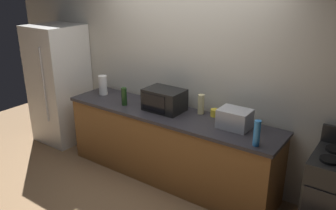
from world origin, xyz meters
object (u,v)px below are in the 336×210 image
paper_towel_roll (103,85)px  bottle_hand_soap (201,104)px  microwave (164,100)px  toaster_oven (235,119)px  bottle_spray_cleaner (257,133)px  refrigerator (59,84)px  bottle_wine (124,96)px  mug_yellow (214,113)px

paper_towel_roll → bottle_hand_soap: (1.49, 0.16, -0.02)m
microwave → toaster_oven: microwave is taller
bottle_spray_cleaner → refrigerator: bearing=176.3°
microwave → paper_towel_roll: bearing=179.9°
bottle_wine → mug_yellow: (1.13, 0.33, -0.07)m
toaster_oven → mug_yellow: toaster_oven is taller
refrigerator → microwave: bearing=1.4°
microwave → bottle_wine: size_ratio=2.06×
bottle_spray_cleaner → bottle_wine: bottle_spray_cleaner is taller
bottle_hand_soap → mug_yellow: bottle_hand_soap is taller
microwave → bottle_hand_soap: 0.46m
microwave → bottle_wine: 0.55m
toaster_oven → bottle_hand_soap: size_ratio=1.42×
bottle_hand_soap → toaster_oven: bearing=-16.2°
bottle_hand_soap → mug_yellow: 0.19m
paper_towel_roll → bottle_wine: (0.53, -0.15, -0.02)m
refrigerator → paper_towel_roll: (0.90, 0.05, 0.13)m
bottle_hand_soap → bottle_wine: bearing=-162.0°
paper_towel_roll → bottle_wine: paper_towel_roll is taller
bottle_wine → bottle_hand_soap: bottle_hand_soap is taller
bottle_spray_cleaner → bottle_wine: bearing=176.5°
bottle_wine → bottle_spray_cleaner: bearing=-3.5°
refrigerator → toaster_oven: refrigerator is taller
bottle_spray_cleaner → paper_towel_roll: bearing=173.7°
microwave → bottle_wine: (-0.53, -0.15, -0.02)m
refrigerator → toaster_oven: (2.90, 0.06, 0.10)m
toaster_oven → mug_yellow: bearing=153.6°
refrigerator → bottle_hand_soap: (2.39, 0.21, 0.12)m
refrigerator → bottle_wine: refrigerator is taller
refrigerator → bottle_spray_cleaner: 3.27m
toaster_oven → paper_towel_roll: 2.00m
toaster_oven → bottle_hand_soap: (-0.51, 0.15, 0.01)m
microwave → bottle_hand_soap: bearing=20.6°
microwave → bottle_spray_cleaner: bearing=-11.3°
toaster_oven → paper_towel_roll: (-2.00, -0.01, 0.03)m
paper_towel_roll → bottle_hand_soap: bearing=6.1°
paper_towel_roll → bottle_wine: size_ratio=1.16×
microwave → paper_towel_roll: (-1.06, 0.00, 0.00)m
paper_towel_roll → mug_yellow: 1.68m
bottle_wine → refrigerator: bearing=175.9°
paper_towel_roll → bottle_spray_cleaner: size_ratio=1.03×
refrigerator → paper_towel_roll: bearing=3.2°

